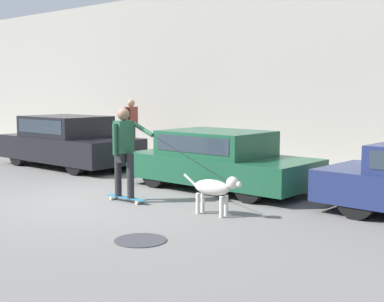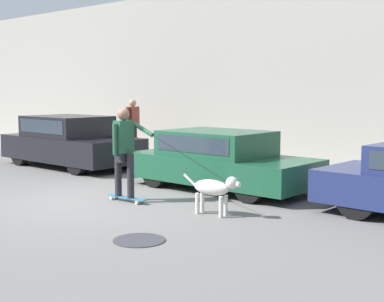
% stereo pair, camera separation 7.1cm
% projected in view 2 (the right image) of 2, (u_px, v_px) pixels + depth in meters
% --- Properties ---
extents(ground_plane, '(36.00, 36.00, 0.00)m').
position_uv_depth(ground_plane, '(95.00, 202.00, 9.95)').
color(ground_plane, slate).
extents(back_wall, '(32.00, 0.30, 5.04)m').
position_uv_depth(back_wall, '(276.00, 73.00, 14.39)').
color(back_wall, '#9E998E').
rests_on(back_wall, ground_plane).
extents(sidewalk_curb, '(30.00, 2.44, 0.14)m').
position_uv_depth(sidewalk_curb, '(245.00, 169.00, 13.61)').
color(sidewalk_curb, gray).
rests_on(sidewalk_curb, ground_plane).
extents(parked_car_0, '(4.17, 1.86, 1.37)m').
position_uv_depth(parked_car_0, '(70.00, 142.00, 14.48)').
color(parked_car_0, black).
rests_on(parked_car_0, ground_plane).
extents(parked_car_1, '(3.98, 1.81, 1.22)m').
position_uv_depth(parked_car_1, '(221.00, 161.00, 11.16)').
color(parked_car_1, black).
rests_on(parked_car_1, ground_plane).
extents(dog, '(1.12, 0.31, 0.68)m').
position_uv_depth(dog, '(214.00, 189.00, 8.81)').
color(dog, beige).
rests_on(dog, ground_plane).
extents(skateboarder, '(2.73, 0.53, 1.74)m').
position_uv_depth(skateboarder, '(125.00, 148.00, 9.85)').
color(skateboarder, beige).
rests_on(skateboarder, ground_plane).
extents(pedestrian_with_bag, '(0.30, 0.72, 1.65)m').
position_uv_depth(pedestrian_with_bag, '(133.00, 124.00, 16.12)').
color(pedestrian_with_bag, '#28282D').
rests_on(pedestrian_with_bag, sidewalk_curb).
extents(manhole_cover, '(0.73, 0.73, 0.01)m').
position_uv_depth(manhole_cover, '(139.00, 240.00, 7.36)').
color(manhole_cover, '#38383D').
rests_on(manhole_cover, ground_plane).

